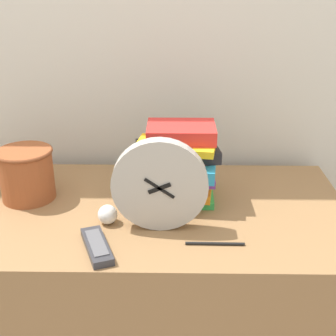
# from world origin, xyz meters

# --- Properties ---
(wall_back) EXTENTS (6.00, 0.04, 2.40)m
(wall_back) POSITION_xyz_m (0.00, 0.70, 1.20)
(wall_back) COLOR silver
(wall_back) RESTS_ON ground_plane
(desk) EXTENTS (1.23, 0.63, 0.77)m
(desk) POSITION_xyz_m (0.00, 0.32, 0.39)
(desk) COLOR olive
(desk) RESTS_ON ground_plane
(desk_clock) EXTENTS (0.26, 0.04, 0.26)m
(desk_clock) POSITION_xyz_m (0.06, 0.20, 0.90)
(desk_clock) COLOR #B7B2A8
(desk_clock) RESTS_ON desk
(book_stack) EXTENTS (0.27, 0.21, 0.23)m
(book_stack) POSITION_xyz_m (0.11, 0.38, 0.89)
(book_stack) COLOR green
(book_stack) RESTS_ON desk
(basket) EXTENTS (0.17, 0.17, 0.16)m
(basket) POSITION_xyz_m (-0.34, 0.37, 0.86)
(basket) COLOR #994C28
(basket) RESTS_ON desk
(tv_remote) EXTENTS (0.11, 0.17, 0.02)m
(tv_remote) POSITION_xyz_m (-0.09, 0.09, 0.78)
(tv_remote) COLOR #333338
(tv_remote) RESTS_ON desk
(crumpled_paper_ball) EXTENTS (0.05, 0.05, 0.05)m
(crumpled_paper_ball) POSITION_xyz_m (-0.08, 0.23, 0.80)
(crumpled_paper_ball) COLOR white
(crumpled_paper_ball) RESTS_ON desk
(pen) EXTENTS (0.15, 0.01, 0.01)m
(pen) POSITION_xyz_m (0.21, 0.12, 0.78)
(pen) COLOR black
(pen) RESTS_ON desk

